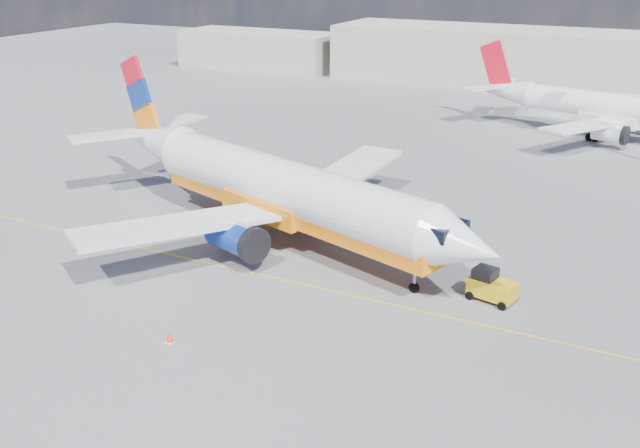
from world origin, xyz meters
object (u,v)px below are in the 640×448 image
at_px(gse_tug, 491,286).
at_px(main_jet, 276,188).
at_px(second_jet, 612,110).
at_px(traffic_cone, 170,337).

bearing_deg(gse_tug, main_jet, -176.57).
bearing_deg(second_jet, gse_tug, -79.50).
relative_size(second_jet, gse_tug, 10.61).
bearing_deg(main_jet, gse_tug, 8.33).
relative_size(second_jet, traffic_cone, 51.79).
distance_m(second_jet, traffic_cone, 56.68).
xyz_separation_m(main_jet, traffic_cone, (2.19, -14.75, -3.38)).
relative_size(main_jet, gse_tug, 12.63).
bearing_deg(gse_tug, second_jet, 100.45).
bearing_deg(gse_tug, traffic_cone, -125.08).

